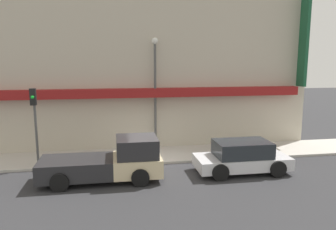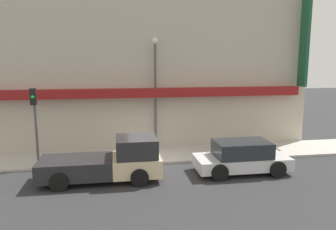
{
  "view_description": "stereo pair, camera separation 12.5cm",
  "coord_description": "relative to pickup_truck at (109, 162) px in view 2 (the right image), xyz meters",
  "views": [
    {
      "loc": [
        -1.92,
        -15.72,
        5.24
      ],
      "look_at": [
        0.94,
        1.2,
        2.32
      ],
      "focal_mm": 35.0,
      "sensor_mm": 36.0,
      "label": 1
    },
    {
      "loc": [
        -1.8,
        -15.74,
        5.24
      ],
      "look_at": [
        0.94,
        1.2,
        2.32
      ],
      "focal_mm": 35.0,
      "sensor_mm": 36.0,
      "label": 2
    }
  ],
  "objects": [
    {
      "name": "ground_plane",
      "position": [
        2.14,
        1.73,
        -0.82
      ],
      "size": [
        80.0,
        80.0,
        0.0
      ],
      "primitive_type": "plane",
      "color": "#2D2D30"
    },
    {
      "name": "sidewalk",
      "position": [
        2.14,
        3.23,
        -0.76
      ],
      "size": [
        36.0,
        3.01,
        0.12
      ],
      "color": "#B7B2A8",
      "rests_on": "ground"
    },
    {
      "name": "building",
      "position": [
        2.16,
        6.22,
        3.74
      ],
      "size": [
        19.8,
        3.8,
        10.49
      ],
      "color": "#BCB29E",
      "rests_on": "ground"
    },
    {
      "name": "pickup_truck",
      "position": [
        0.0,
        0.0,
        0.0
      ],
      "size": [
        5.23,
        2.18,
        1.87
      ],
      "rotation": [
        0.0,
        0.0,
        0.02
      ],
      "color": "beige",
      "rests_on": "ground"
    },
    {
      "name": "parked_car",
      "position": [
        6.09,
        -0.0,
        -0.09
      ],
      "size": [
        4.35,
        2.07,
        1.5
      ],
      "rotation": [
        0.0,
        0.0,
        0.02
      ],
      "color": "silver",
      "rests_on": "ground"
    },
    {
      "name": "fire_hydrant",
      "position": [
        5.93,
        2.37,
        -0.33
      ],
      "size": [
        0.2,
        0.2,
        0.75
      ],
      "color": "#196633",
      "rests_on": "sidewalk"
    },
    {
      "name": "street_lamp",
      "position": [
        2.58,
        4.33,
        3.18
      ],
      "size": [
        0.36,
        0.36,
        6.31
      ],
      "color": "#4C4C4C",
      "rests_on": "sidewalk"
    },
    {
      "name": "traffic_light",
      "position": [
        -3.51,
        2.29,
        1.89
      ],
      "size": [
        0.28,
        0.42,
        3.78
      ],
      "color": "#4C4C4C",
      "rests_on": "sidewalk"
    }
  ]
}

